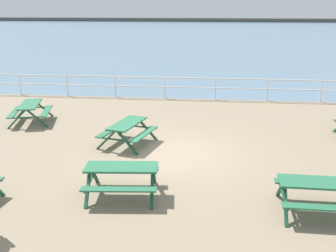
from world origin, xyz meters
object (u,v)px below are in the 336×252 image
picnic_table_far_left (30,108)px  picnic_table_far_right (122,173)px  picnic_table_near_left (319,189)px  picnic_table_near_right (127,128)px

picnic_table_far_left → picnic_table_far_right: size_ratio=1.10×
picnic_table_near_left → picnic_table_near_right: bearing=143.4°
picnic_table_near_right → picnic_table_far_left: (-4.44, 2.18, 0.00)m
picnic_table_near_left → picnic_table_far_right: size_ratio=0.95×
picnic_table_near_left → picnic_table_near_right: same height
picnic_table_far_left → picnic_table_far_right: bearing=-153.5°
picnic_table_near_left → picnic_table_far_left: (-9.74, 6.26, 0.00)m
picnic_table_far_left → picnic_table_far_right: (5.06, -5.87, 0.00)m
picnic_table_near_right → picnic_table_far_left: bearing=78.6°
picnic_table_near_left → picnic_table_near_right: size_ratio=0.86×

